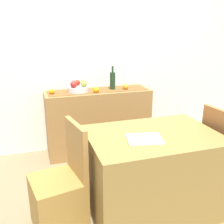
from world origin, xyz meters
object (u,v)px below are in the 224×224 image
at_px(fruit_bowl, 78,89).
at_px(open_book, 144,139).
at_px(dining_table, 151,172).
at_px(sideboard_console, 99,121).
at_px(wine_bottle, 113,81).
at_px(chair_near_window, 60,198).

relative_size(fruit_bowl, open_book, 0.96).
xyz_separation_m(dining_table, open_book, (-0.13, -0.09, 0.38)).
bearing_deg(dining_table, sideboard_console, 96.93).
xyz_separation_m(wine_bottle, open_book, (-0.17, -1.38, -0.21)).
bearing_deg(chair_near_window, dining_table, -0.22).
xyz_separation_m(fruit_bowl, dining_table, (0.41, -1.29, -0.51)).
height_order(fruit_bowl, chair_near_window, fruit_bowl).
distance_m(fruit_bowl, open_book, 1.42).
relative_size(fruit_bowl, dining_table, 0.24).
xyz_separation_m(fruit_bowl, wine_bottle, (0.45, 0.00, 0.08)).
bearing_deg(dining_table, open_book, -143.81).
xyz_separation_m(fruit_bowl, chair_near_window, (-0.41, -1.28, -0.62)).
bearing_deg(fruit_bowl, wine_bottle, 0.00).
distance_m(wine_bottle, dining_table, 1.42).
relative_size(sideboard_console, open_book, 4.82).
height_order(dining_table, open_book, open_book).
height_order(fruit_bowl, dining_table, fruit_bowl).
bearing_deg(dining_table, chair_near_window, 179.78).
xyz_separation_m(sideboard_console, fruit_bowl, (-0.26, 0.00, 0.46)).
height_order(sideboard_console, dining_table, sideboard_console).
bearing_deg(wine_bottle, sideboard_console, 180.00).
relative_size(sideboard_console, wine_bottle, 4.45).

